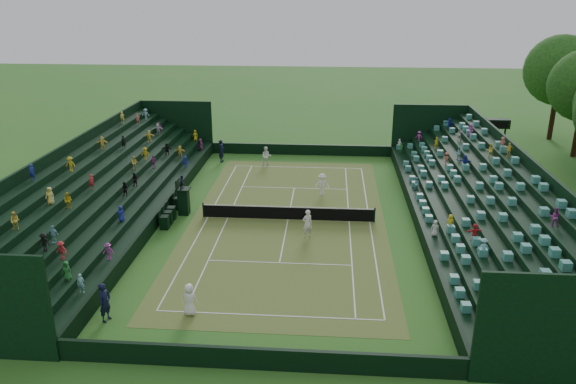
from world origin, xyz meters
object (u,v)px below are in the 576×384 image
player_near_west (190,300)px  player_near_east (307,223)px  player_far_east (322,184)px  player_far_west (266,156)px  tennis_net (288,213)px  umpire_chair (183,198)px

player_near_west → player_near_east: 10.73m
player_near_west → player_far_east: (5.97, 17.15, 0.02)m
player_near_east → player_far_west: (-4.24, 14.79, -0.04)m
tennis_net → player_near_west: 12.64m
tennis_net → player_far_east: bearing=66.6°
player_near_west → player_near_east: bearing=-114.9°
tennis_net → player_far_west: bearing=103.1°
player_near_east → tennis_net: bearing=-89.3°
umpire_chair → player_far_east: umpire_chair is taller
tennis_net → umpire_chair: size_ratio=4.13×
tennis_net → player_far_west: (-2.83, 12.12, 0.35)m
player_near_east → player_far_east: 7.79m
umpire_chair → player_near_east: umpire_chair is taller
player_near_west → umpire_chair: bearing=-70.4°
player_far_west → umpire_chair: bearing=-113.9°
player_far_west → player_far_east: size_ratio=1.04×
player_near_west → player_far_east: player_far_east is taller
player_near_west → player_far_east: size_ratio=0.97×
player_far_east → player_far_west: bearing=122.4°
umpire_chair → player_far_west: bearing=69.2°
tennis_net → player_far_east: size_ratio=6.96×
player_far_west → tennis_net: bearing=-80.0°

